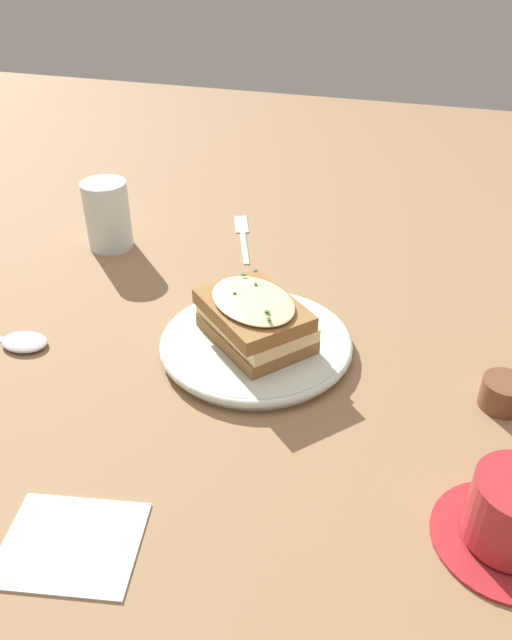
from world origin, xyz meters
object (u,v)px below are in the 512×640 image
(sandwich, at_px, (255,319))
(napkin, at_px, (71,543))
(water_glass, at_px, (108,215))
(fork, at_px, (242,232))
(spoon, at_px, (18,341))
(dinner_plate, at_px, (256,343))
(condiment_pot, at_px, (503,393))

(sandwich, xyz_separation_m, napkin, (0.07, 0.31, -0.05))
(sandwich, relative_size, water_glass, 1.53)
(fork, relative_size, spoon, 0.97)
(sandwich, height_order, spoon, sandwich)
(dinner_plate, distance_m, condiment_pot, 0.29)
(spoon, relative_size, condiment_pot, 3.53)
(sandwich, bearing_deg, condiment_pot, 176.54)
(sandwich, height_order, fork, sandwich)
(dinner_plate, xyz_separation_m, fork, (0.12, -0.30, -0.01))
(spoon, bearing_deg, condiment_pot, 96.08)
(sandwich, height_order, condiment_pot, sandwich)
(sandwich, height_order, water_glass, water_glass)
(sandwich, bearing_deg, fork, -69.56)
(dinner_plate, distance_m, spoon, 0.30)
(spoon, xyz_separation_m, napkin, (-0.22, 0.24, -0.00))
(napkin, xyz_separation_m, condiment_pot, (-0.36, -0.29, 0.02))
(water_glass, height_order, condiment_pot, water_glass)
(condiment_pot, bearing_deg, spoon, 5.38)
(water_glass, bearing_deg, sandwich, 146.11)
(dinner_plate, relative_size, water_glass, 2.21)
(fork, height_order, spoon, spoon)
(fork, height_order, condiment_pot, condiment_pot)
(water_glass, bearing_deg, spoon, 92.80)
(spoon, bearing_deg, water_glass, -176.50)
(spoon, bearing_deg, sandwich, 104.66)
(sandwich, bearing_deg, spoon, 13.97)
(spoon, bearing_deg, napkin, 42.69)
(water_glass, xyz_separation_m, condiment_pot, (-0.59, 0.22, -0.04))
(dinner_plate, distance_m, fork, 0.33)
(fork, bearing_deg, sandwich, -90.63)
(napkin, bearing_deg, sandwich, -102.90)
(dinner_plate, relative_size, napkin, 2.00)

